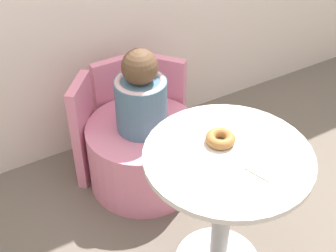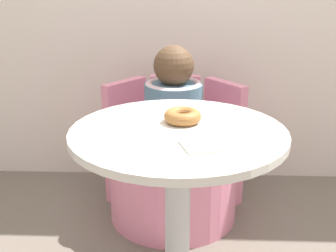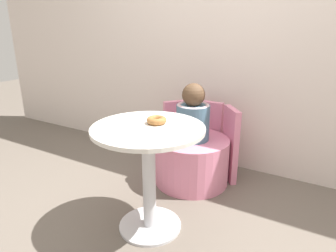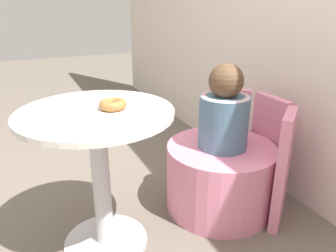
{
  "view_description": "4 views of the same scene",
  "coord_description": "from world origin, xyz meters",
  "px_view_note": "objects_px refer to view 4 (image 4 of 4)",
  "views": [
    {
      "loc": [
        -0.98,
        -1.12,
        1.9
      ],
      "look_at": [
        -0.12,
        0.35,
        0.59
      ],
      "focal_mm": 50.0,
      "sensor_mm": 36.0,
      "label": 1
    },
    {
      "loc": [
        -0.06,
        -1.4,
        1.19
      ],
      "look_at": [
        -0.13,
        0.35,
        0.57
      ],
      "focal_mm": 50.0,
      "sensor_mm": 36.0,
      "label": 2
    },
    {
      "loc": [
        0.86,
        -1.42,
        1.26
      ],
      "look_at": [
        -0.13,
        0.26,
        0.6
      ],
      "focal_mm": 32.0,
      "sensor_mm": 36.0,
      "label": 3
    },
    {
      "loc": [
        1.25,
        -0.32,
        1.14
      ],
      "look_at": [
        -0.06,
        0.28,
        0.58
      ],
      "focal_mm": 35.0,
      "sensor_mm": 36.0,
      "label": 4
    }
  ],
  "objects_px": {
    "child_figure": "(224,112)",
    "tub_chair": "(220,177)",
    "donut": "(113,104)",
    "round_table": "(99,153)"
  },
  "relations": [
    {
      "from": "tub_chair",
      "to": "child_figure",
      "type": "bearing_deg",
      "value": 0.0
    },
    {
      "from": "round_table",
      "to": "donut",
      "type": "relative_size",
      "value": 5.76
    },
    {
      "from": "child_figure",
      "to": "tub_chair",
      "type": "bearing_deg",
      "value": 180.0
    },
    {
      "from": "tub_chair",
      "to": "child_figure",
      "type": "relative_size",
      "value": 1.33
    },
    {
      "from": "tub_chair",
      "to": "donut",
      "type": "distance_m",
      "value": 0.8
    },
    {
      "from": "round_table",
      "to": "tub_chair",
      "type": "distance_m",
      "value": 0.75
    },
    {
      "from": "child_figure",
      "to": "donut",
      "type": "relative_size",
      "value": 3.78
    },
    {
      "from": "round_table",
      "to": "donut",
      "type": "xyz_separation_m",
      "value": [
        0.01,
        0.07,
        0.22
      ]
    },
    {
      "from": "child_figure",
      "to": "donut",
      "type": "distance_m",
      "value": 0.62
    },
    {
      "from": "tub_chair",
      "to": "child_figure",
      "type": "xyz_separation_m",
      "value": [
        0.0,
        0.0,
        0.39
      ]
    }
  ]
}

